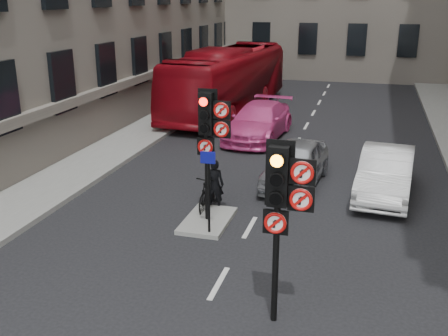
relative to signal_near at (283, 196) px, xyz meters
The scene contains 11 objects.
pavement_left 14.24m from the signal_near, 128.28° to the left, with size 3.00×50.00×0.16m, color gray.
centre_island 5.44m from the signal_near, 123.83° to the left, with size 1.20×2.00×0.12m, color gray.
signal_near is the anchor object (origin of this frame).
signal_far 4.77m from the signal_near, 123.02° to the left, with size 0.91×0.40×3.58m.
car_silver 8.06m from the signal_near, 95.99° to the left, with size 1.69×4.20×1.43m, color #A2A4A9.
car_white 8.00m from the signal_near, 74.99° to the left, with size 1.55×4.44×1.46m, color silver.
car_pink 13.69m from the signal_near, 103.77° to the left, with size 2.12×5.20×1.51m, color #DE4190.
bus_red 19.20m from the signal_near, 108.19° to the left, with size 2.84×12.13×3.38m, color maroon.
motorcycle 6.14m from the signal_near, 120.32° to the left, with size 0.52×1.86×1.11m, color black.
motorcyclist 6.01m from the signal_near, 119.08° to the left, with size 0.55×0.36×1.52m, color black.
info_sign 4.12m from the signal_near, 126.81° to the left, with size 0.38×0.12×2.19m.
Camera 1 is at (2.84, -7.64, 5.98)m, focal length 42.00 mm.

